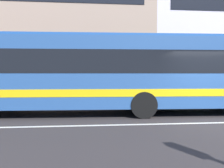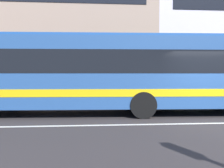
# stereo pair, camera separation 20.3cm
# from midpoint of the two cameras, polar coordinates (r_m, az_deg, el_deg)

# --- Properties ---
(ground_plane) EXTENTS (160.00, 160.00, 0.00)m
(ground_plane) POSITION_cam_midpoint_polar(r_m,az_deg,el_deg) (8.72, 25.05, -8.72)
(ground_plane) COLOR #342F30
(lane_centre_line) EXTENTS (60.00, 0.16, 0.01)m
(lane_centre_line) POSITION_cam_midpoint_polar(r_m,az_deg,el_deg) (8.72, 25.05, -8.70)
(lane_centre_line) COLOR silver
(lane_centre_line) RESTS_ON ground_plane
(hedge_row_far) EXTENTS (13.59, 1.10, 0.92)m
(hedge_row_far) POSITION_cam_midpoint_polar(r_m,az_deg,el_deg) (15.43, 25.81, -2.26)
(hedge_row_far) COLOR #264E22
(hedge_row_far) RESTS_ON ground_plane
(apartment_block_left) EXTENTS (24.12, 11.79, 13.86)m
(apartment_block_left) POSITION_cam_midpoint_polar(r_m,az_deg,el_deg) (24.22, -22.47, 14.82)
(apartment_block_left) COLOR tan
(apartment_block_left) RESTS_ON ground_plane
(transit_bus) EXTENTS (12.18, 3.06, 3.20)m
(transit_bus) POSITION_cam_midpoint_polar(r_m,az_deg,el_deg) (9.78, 2.70, 3.08)
(transit_bus) COLOR #28508B
(transit_bus) RESTS_ON ground_plane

